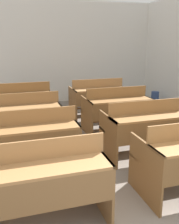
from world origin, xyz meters
name	(u,v)px	position (x,y,z in m)	size (l,w,h in m)	color
wall_back	(49,53)	(0.00, 6.73, 1.46)	(6.39, 0.06, 2.92)	silver
bench_front_left	(43,181)	(-0.96, 1.31, 0.49)	(1.28, 0.77, 0.93)	brown
bench_second_left	(32,139)	(-0.95, 2.48, 0.49)	(1.28, 0.77, 0.93)	brown
bench_second_right	(145,127)	(0.84, 2.48, 0.49)	(1.28, 0.77, 0.93)	brown
bench_third_left	(25,117)	(-0.98, 3.66, 0.49)	(1.28, 0.77, 0.93)	brown
bench_third_right	(117,109)	(0.85, 3.68, 0.49)	(1.28, 0.77, 0.93)	brown
bench_back_left	(22,102)	(-0.96, 4.83, 0.49)	(1.28, 0.77, 0.93)	brown
bench_back_right	(98,97)	(0.85, 4.85, 0.49)	(1.28, 0.77, 0.93)	brown
wastepaper_bin	(155,98)	(2.83, 5.47, 0.19)	(0.22, 0.22, 0.38)	#33477A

